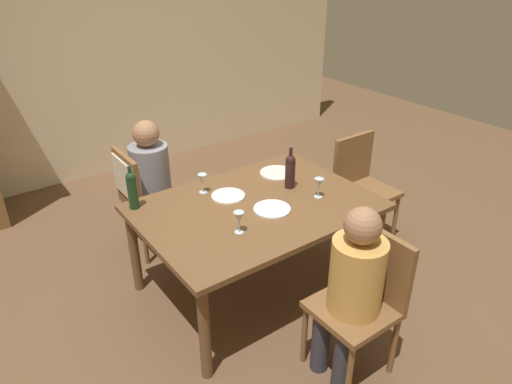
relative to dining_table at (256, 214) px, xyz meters
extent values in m
plane|color=brown|center=(0.00, 0.00, -0.65)|extent=(10.00, 10.00, 0.00)
cube|color=beige|center=(0.00, 2.78, 0.70)|extent=(6.40, 0.12, 2.70)
cube|color=brown|center=(0.00, 0.00, 0.06)|extent=(1.63, 1.17, 0.04)
cylinder|color=brown|center=(-0.74, -0.51, -0.31)|extent=(0.07, 0.07, 0.69)
cylinder|color=brown|center=(0.74, -0.51, -0.31)|extent=(0.07, 0.07, 0.69)
cylinder|color=brown|center=(-0.74, 0.51, -0.31)|extent=(0.07, 0.07, 0.69)
cylinder|color=brown|center=(0.74, 0.51, -0.31)|extent=(0.07, 0.07, 0.69)
cylinder|color=brown|center=(-0.18, 1.15, -0.43)|extent=(0.04, 0.04, 0.44)
cylinder|color=brown|center=(-0.18, 0.77, -0.43)|extent=(0.04, 0.04, 0.44)
cylinder|color=brown|center=(-0.56, 1.15, -0.43)|extent=(0.04, 0.04, 0.44)
cylinder|color=brown|center=(-0.56, 0.77, -0.43)|extent=(0.04, 0.04, 0.44)
cube|color=brown|center=(-0.37, 0.96, -0.19)|extent=(0.44, 0.44, 0.04)
cube|color=brown|center=(-0.57, 0.96, 0.05)|extent=(0.04, 0.44, 0.44)
cube|color=beige|center=(-0.57, 0.96, 0.07)|extent=(0.07, 0.40, 0.31)
cylinder|color=brown|center=(-0.19, -1.15, -0.43)|extent=(0.04, 0.04, 0.44)
cylinder|color=brown|center=(-0.19, -0.77, -0.43)|extent=(0.04, 0.04, 0.44)
cylinder|color=brown|center=(0.19, -1.15, -0.43)|extent=(0.04, 0.04, 0.44)
cylinder|color=brown|center=(0.19, -0.77, -0.43)|extent=(0.04, 0.04, 0.44)
cube|color=brown|center=(0.00, -0.96, -0.19)|extent=(0.44, 0.44, 0.04)
cube|color=brown|center=(0.20, -0.96, 0.05)|extent=(0.04, 0.44, 0.44)
cylinder|color=brown|center=(1.38, -0.19, -0.43)|extent=(0.04, 0.04, 0.44)
cylinder|color=brown|center=(1.00, -0.19, -0.43)|extent=(0.04, 0.04, 0.44)
cylinder|color=brown|center=(1.38, 0.19, -0.43)|extent=(0.04, 0.04, 0.44)
cylinder|color=brown|center=(1.00, 0.19, -0.43)|extent=(0.04, 0.04, 0.44)
cube|color=brown|center=(1.19, 0.00, -0.19)|extent=(0.44, 0.44, 0.04)
cube|color=brown|center=(1.19, 0.20, 0.05)|extent=(0.44, 0.04, 0.44)
cylinder|color=#33333D|center=(-0.22, 1.06, -0.42)|extent=(0.12, 0.12, 0.46)
cylinder|color=#33333D|center=(-0.22, 0.87, -0.42)|extent=(0.12, 0.12, 0.46)
cylinder|color=gray|center=(-0.37, 0.96, 0.05)|extent=(0.32, 0.32, 0.48)
sphere|color=#996B4C|center=(-0.37, 0.96, 0.40)|extent=(0.21, 0.21, 0.21)
cylinder|color=#33333D|center=(-0.14, -1.06, -0.42)|extent=(0.11, 0.11, 0.46)
cylinder|color=#33333D|center=(-0.14, -0.87, -0.42)|extent=(0.11, 0.11, 0.46)
cylinder|color=tan|center=(0.00, -0.96, 0.04)|extent=(0.31, 0.31, 0.47)
sphere|color=#996B4C|center=(0.00, -0.96, 0.38)|extent=(0.21, 0.21, 0.21)
cylinder|color=black|center=(0.36, 0.07, 0.18)|extent=(0.08, 0.08, 0.21)
sphere|color=black|center=(0.36, 0.07, 0.30)|extent=(0.08, 0.08, 0.08)
cylinder|color=black|center=(0.36, 0.07, 0.35)|extent=(0.03, 0.03, 0.09)
cylinder|color=#19381E|center=(-0.71, 0.46, 0.19)|extent=(0.07, 0.07, 0.23)
sphere|color=#19381E|center=(-0.71, 0.46, 0.31)|extent=(0.07, 0.07, 0.07)
cylinder|color=#19381E|center=(-0.71, 0.46, 0.36)|extent=(0.03, 0.03, 0.07)
cylinder|color=silver|center=(-0.30, -0.23, 0.08)|extent=(0.06, 0.06, 0.00)
cylinder|color=silver|center=(-0.30, -0.23, 0.11)|extent=(0.01, 0.01, 0.07)
cone|color=silver|center=(-0.30, -0.23, 0.19)|extent=(0.07, 0.07, 0.07)
cylinder|color=silver|center=(-0.21, 0.38, 0.08)|extent=(0.06, 0.06, 0.00)
cylinder|color=silver|center=(-0.21, 0.38, 0.11)|extent=(0.01, 0.01, 0.07)
cone|color=silver|center=(-0.21, 0.38, 0.19)|extent=(0.07, 0.07, 0.07)
cylinder|color=silver|center=(0.43, -0.17, 0.08)|extent=(0.06, 0.06, 0.00)
cylinder|color=silver|center=(0.43, -0.17, 0.11)|extent=(0.01, 0.01, 0.07)
cone|color=silver|center=(0.43, -0.17, 0.19)|extent=(0.07, 0.07, 0.07)
cylinder|color=white|center=(0.04, -0.13, 0.08)|extent=(0.26, 0.26, 0.01)
cylinder|color=silver|center=(0.43, 0.31, 0.08)|extent=(0.28, 0.28, 0.01)
cylinder|color=white|center=(-0.10, 0.21, 0.08)|extent=(0.25, 0.25, 0.01)
camera|label=1|loc=(-1.69, -2.33, 1.69)|focal=32.75mm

